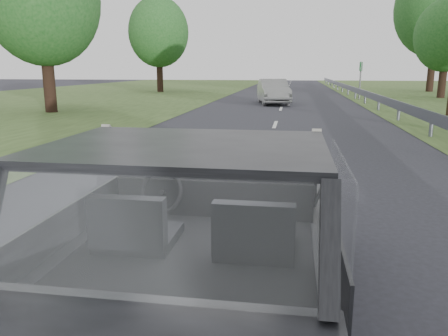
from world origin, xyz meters
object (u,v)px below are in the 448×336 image
(subject_car, at_px, (202,233))
(cat, at_px, (257,168))
(other_car, at_px, (273,91))
(highway_sign, at_px, (360,81))

(subject_car, xyz_separation_m, cat, (0.34, 0.58, 0.36))
(subject_car, distance_m, cat, 0.76)
(other_car, bearing_deg, cat, -98.02)
(subject_car, bearing_deg, highway_sign, 79.81)
(subject_car, bearing_deg, cat, 60.17)
(subject_car, xyz_separation_m, other_car, (-0.52, 21.09, -0.06))
(cat, bearing_deg, highway_sign, 85.60)
(subject_car, distance_m, highway_sign, 25.82)
(cat, distance_m, highway_sign, 25.19)
(subject_car, height_order, highway_sign, highway_sign)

